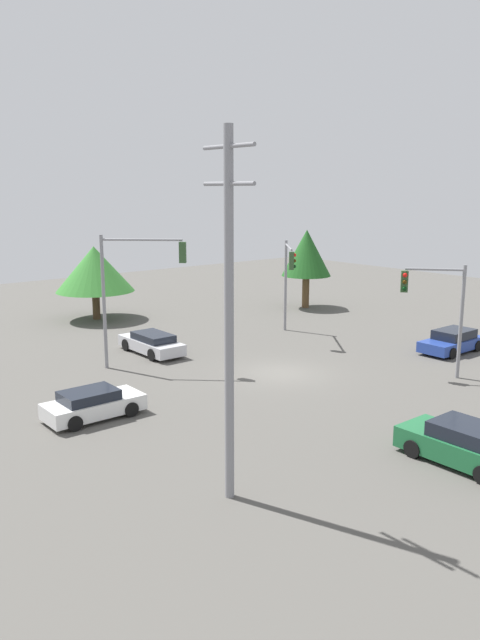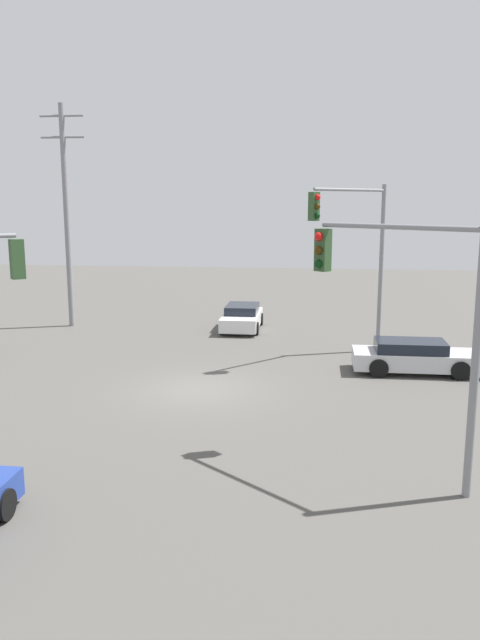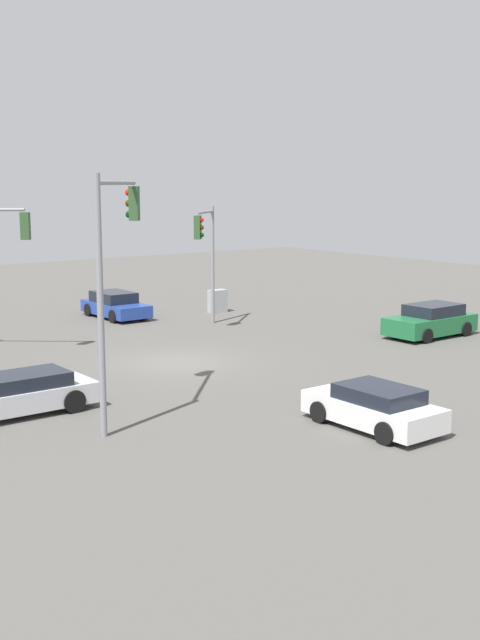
% 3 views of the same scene
% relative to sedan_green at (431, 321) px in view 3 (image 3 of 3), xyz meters
% --- Properties ---
extents(ground_plane, '(80.00, 80.00, 0.00)m').
position_rel_sedan_green_xyz_m(ground_plane, '(-11.76, 2.53, -0.69)').
color(ground_plane, '#54514C').
extents(sedan_green, '(4.30, 2.05, 1.44)m').
position_rel_sedan_green_xyz_m(sedan_green, '(0.00, 0.00, 0.00)').
color(sedan_green, '#1E6638').
rests_on(sedan_green, ground_plane).
extents(sedan_silver, '(4.64, 1.86, 1.22)m').
position_rel_sedan_green_xyz_m(sedan_silver, '(-19.35, -0.54, -0.09)').
color(sedan_silver, silver).
rests_on(sedan_silver, ground_plane).
extents(sedan_blue, '(1.95, 4.23, 1.31)m').
position_rel_sedan_green_xyz_m(sedan_blue, '(-8.64, 13.05, -0.06)').
color(sedan_blue, '#233D93').
rests_on(sedan_blue, ground_plane).
extents(sedan_white, '(1.89, 4.02, 1.21)m').
position_rel_sedan_green_xyz_m(sedan_white, '(-12.03, -7.83, -0.10)').
color(sedan_white, silver).
rests_on(sedan_white, ground_plane).
extents(traffic_signal_cross, '(2.43, 2.17, 5.66)m').
position_rel_sedan_green_xyz_m(traffic_signal_cross, '(-6.52, 7.96, 3.16)').
color(traffic_signal_cross, gray).
rests_on(traffic_signal_cross, ground_plane).
extents(traffic_signal_aux, '(3.15, 3.34, 6.99)m').
position_rel_sedan_green_xyz_m(traffic_signal_aux, '(-17.25, -2.75, 4.09)').
color(traffic_signal_aux, gray).
rests_on(traffic_signal_aux, ground_plane).
extents(electrical_cabinet, '(0.93, 0.57, 1.20)m').
position_rel_sedan_green_xyz_m(electrical_cabinet, '(-3.54, 11.24, -0.09)').
color(electrical_cabinet, '#9EA0A3').
rests_on(electrical_cabinet, ground_plane).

